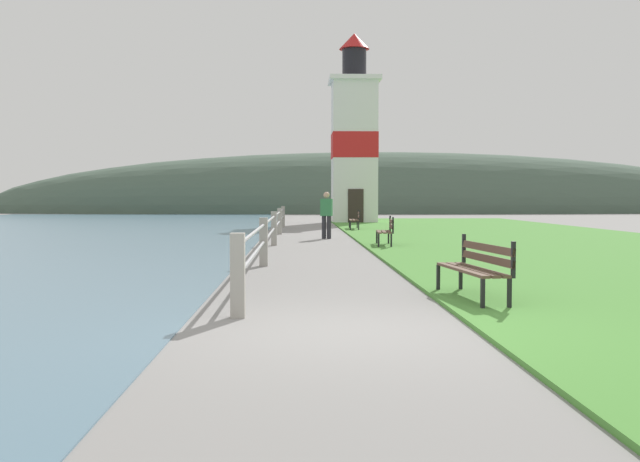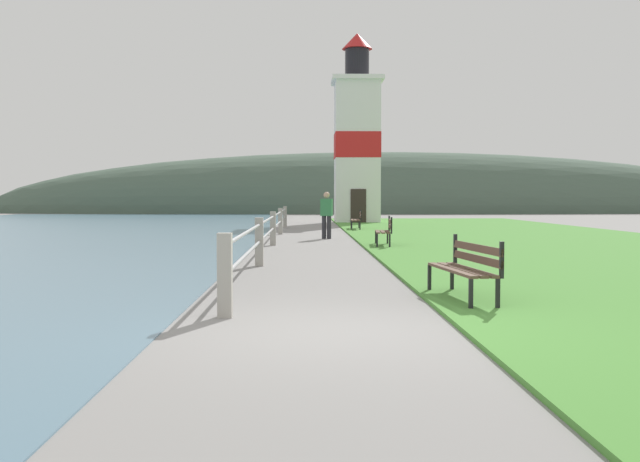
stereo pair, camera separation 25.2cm
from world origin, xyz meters
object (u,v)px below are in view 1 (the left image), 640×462
Objects in this scene: park_bench_near at (477,265)px; park_bench_midway at (387,230)px; lighthouse at (354,141)px; person_strolling at (326,213)px; park_bench_far at (356,218)px.

park_bench_near is 1.21× the size of park_bench_midway.
person_strolling is at bearing -97.96° from lighthouse.
lighthouse is at bearing -97.67° from park_bench_near.
person_strolling is at bearing -90.68° from park_bench_near.
park_bench_far is (0.07, 22.57, 0.00)m from park_bench_near.
person_strolling is (-1.67, 4.37, 0.40)m from park_bench_midway.
lighthouse is 6.52× the size of person_strolling.
person_strolling is (-1.57, 15.75, 0.39)m from park_bench_near.
lighthouse reaches higher than park_bench_far.
park_bench_far is 10.56m from lighthouse.
park_bench_midway is at bearing -96.89° from park_bench_near.
person_strolling reaches higher than park_bench_midway.
park_bench_near is 22.57m from park_bench_far.
park_bench_far is 1.17× the size of person_strolling.
lighthouse is at bearing 5.75° from person_strolling.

